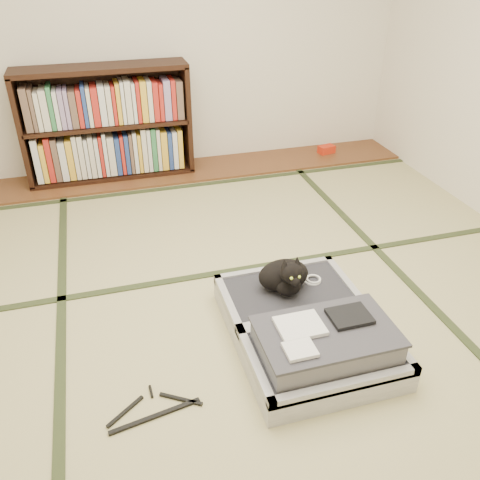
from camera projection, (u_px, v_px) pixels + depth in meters
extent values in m
plane|color=tan|center=(249.00, 311.00, 2.82)|extent=(4.50, 4.50, 0.00)
cube|color=brown|center=(182.00, 171.00, 4.46)|extent=(4.00, 0.50, 0.02)
cube|color=red|center=(326.00, 149.00, 4.79)|extent=(0.17, 0.12, 0.07)
plane|color=silver|center=(168.00, 21.00, 4.05)|extent=(4.00, 0.00, 4.00)
cube|color=#2D381E|center=(61.00, 345.00, 2.58)|extent=(0.05, 4.50, 0.01)
cube|color=#2D381E|center=(408.00, 281.00, 3.05)|extent=(0.05, 4.50, 0.01)
cube|color=#2D381E|center=(230.00, 271.00, 3.14)|extent=(4.00, 0.05, 0.01)
cube|color=#2D381E|center=(189.00, 186.00, 4.21)|extent=(4.00, 0.05, 0.01)
cube|color=black|center=(22.00, 131.00, 3.98)|extent=(0.04, 0.31, 0.87)
cube|color=black|center=(186.00, 117.00, 4.30)|extent=(0.04, 0.31, 0.87)
cube|color=black|center=(114.00, 174.00, 4.37)|extent=(1.35, 0.31, 0.04)
cube|color=black|center=(100.00, 68.00, 3.91)|extent=(1.35, 0.31, 0.04)
cube|color=black|center=(107.00, 124.00, 4.14)|extent=(1.29, 0.31, 0.03)
cube|color=black|center=(106.00, 118.00, 4.26)|extent=(1.35, 0.02, 0.87)
cube|color=gray|center=(111.00, 150.00, 4.24)|extent=(1.21, 0.22, 0.37)
cube|color=gray|center=(104.00, 101.00, 4.03)|extent=(1.21, 0.22, 0.33)
cube|color=silver|center=(324.00, 362.00, 2.39)|extent=(0.72, 0.48, 0.12)
cube|color=#2B2B32|center=(324.00, 357.00, 2.38)|extent=(0.64, 0.40, 0.09)
cube|color=silver|center=(346.00, 386.00, 2.18)|extent=(0.72, 0.04, 0.05)
cube|color=silver|center=(307.00, 322.00, 2.54)|extent=(0.72, 0.04, 0.05)
cube|color=silver|center=(255.00, 366.00, 2.28)|extent=(0.04, 0.48, 0.05)
cube|color=silver|center=(390.00, 338.00, 2.44)|extent=(0.04, 0.48, 0.05)
cube|color=silver|center=(288.00, 302.00, 2.79)|extent=(0.72, 0.48, 0.12)
cube|color=#2B2B32|center=(288.00, 297.00, 2.77)|extent=(0.64, 0.40, 0.09)
cube|color=silver|center=(304.00, 317.00, 2.57)|extent=(0.72, 0.04, 0.05)
cube|color=silver|center=(275.00, 270.00, 2.93)|extent=(0.72, 0.04, 0.05)
cube|color=silver|center=(228.00, 303.00, 2.67)|extent=(0.04, 0.48, 0.05)
cube|color=silver|center=(345.00, 282.00, 2.83)|extent=(0.04, 0.48, 0.05)
cylinder|color=black|center=(305.00, 319.00, 2.55)|extent=(0.64, 0.02, 0.02)
cube|color=gray|center=(326.00, 343.00, 2.33)|extent=(0.61, 0.37, 0.12)
cube|color=#3E3C45|center=(327.00, 331.00, 2.30)|extent=(0.63, 0.39, 0.01)
cube|color=silver|center=(300.00, 326.00, 2.30)|extent=(0.21, 0.17, 0.02)
cube|color=black|center=(350.00, 316.00, 2.36)|extent=(0.19, 0.15, 0.02)
cube|color=silver|center=(300.00, 350.00, 2.17)|extent=(0.13, 0.11, 0.02)
cube|color=white|center=(301.00, 408.00, 2.15)|extent=(0.06, 0.01, 0.04)
cube|color=white|center=(325.00, 404.00, 2.19)|extent=(0.05, 0.01, 0.03)
cube|color=orange|center=(394.00, 386.00, 2.26)|extent=(0.05, 0.01, 0.03)
cube|color=#197F33|center=(381.00, 386.00, 2.23)|extent=(0.04, 0.01, 0.03)
ellipsoid|color=black|center=(283.00, 275.00, 2.73)|extent=(0.28, 0.18, 0.17)
ellipsoid|color=black|center=(289.00, 287.00, 2.67)|extent=(0.14, 0.10, 0.10)
ellipsoid|color=black|center=(292.00, 273.00, 2.59)|extent=(0.12, 0.11, 0.11)
sphere|color=black|center=(295.00, 281.00, 2.56)|extent=(0.05, 0.05, 0.05)
cone|color=black|center=(285.00, 263.00, 2.57)|extent=(0.04, 0.05, 0.06)
cone|color=black|center=(297.00, 261.00, 2.59)|extent=(0.04, 0.05, 0.06)
sphere|color=#A5BF33|center=(291.00, 278.00, 2.54)|extent=(0.02, 0.02, 0.02)
sphere|color=#A5BF33|center=(299.00, 277.00, 2.55)|extent=(0.02, 0.02, 0.02)
cylinder|color=black|center=(294.00, 273.00, 2.85)|extent=(0.17, 0.10, 0.03)
torus|color=white|center=(312.00, 280.00, 2.82)|extent=(0.10, 0.10, 0.01)
torus|color=white|center=(313.00, 279.00, 2.81)|extent=(0.08, 0.08, 0.01)
cube|color=black|center=(155.00, 416.00, 2.19)|extent=(0.41, 0.09, 0.01)
cube|color=black|center=(125.00, 411.00, 2.21)|extent=(0.17, 0.14, 0.01)
cube|color=black|center=(181.00, 399.00, 2.27)|extent=(0.18, 0.12, 0.01)
cylinder|color=black|center=(151.00, 391.00, 2.31)|extent=(0.02, 0.07, 0.01)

